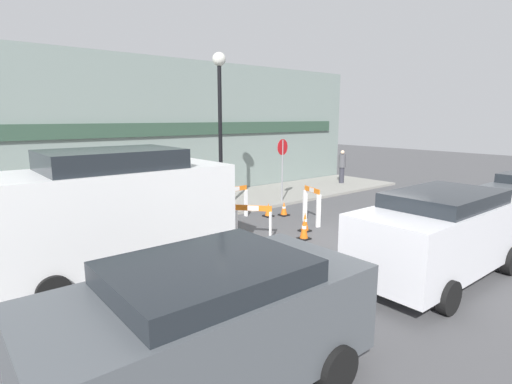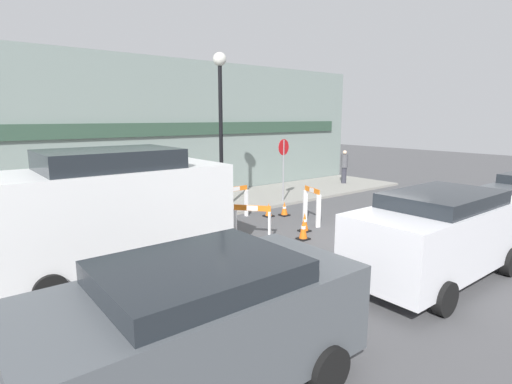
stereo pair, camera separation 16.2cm
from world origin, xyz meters
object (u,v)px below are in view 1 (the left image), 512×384
object	(u,v)px
person_worker	(196,198)
parked_car_0	(209,321)
stop_sign	(282,160)
work_van	(114,207)
streetlamp_post	(220,111)
parked_car_1	(442,230)
person_pedestrian	(342,165)

from	to	relation	value
person_worker	parked_car_0	xyz separation A→B (m)	(-3.81, -6.69, 0.09)
stop_sign	work_van	xyz separation A→B (m)	(-7.40, -2.76, -0.26)
streetlamp_post	parked_car_1	bearing A→B (deg)	-88.12
person_pedestrian	parked_car_1	world-z (taller)	parked_car_1
stop_sign	person_worker	distance (m)	4.32
parked_car_1	streetlamp_post	bearing A→B (deg)	91.88
parked_car_1	person_worker	bearing A→B (deg)	104.60
streetlamp_post	person_worker	size ratio (longest dim) A/B	3.22
parked_car_1	parked_car_0	bearing A→B (deg)	-180.00
stop_sign	parked_car_1	xyz separation A→B (m)	(-2.45, -7.35, -0.65)
parked_car_1	work_van	size ratio (longest dim) A/B	0.92
person_pedestrian	parked_car_0	bearing A→B (deg)	15.52
person_worker	parked_car_1	bearing A→B (deg)	-31.33
person_worker	work_van	distance (m)	3.87
stop_sign	work_van	bearing A→B (deg)	10.55
stop_sign	streetlamp_post	bearing A→B (deg)	-13.28
person_worker	work_van	world-z (taller)	work_van
parked_car_0	work_van	xyz separation A→B (m)	(0.60, 4.59, 0.46)
streetlamp_post	work_van	bearing A→B (deg)	-148.19
person_pedestrian	parked_car_0	distance (m)	15.70
person_worker	parked_car_1	world-z (taller)	parked_car_1
person_worker	parked_car_0	bearing A→B (deg)	-75.61
person_pedestrian	parked_car_0	size ratio (longest dim) A/B	0.41
parked_car_0	parked_car_1	size ratio (longest dim) A/B	0.89
work_van	parked_car_1	bearing A→B (deg)	-42.84
person_pedestrian	parked_car_1	xyz separation A→B (m)	(-7.58, -8.61, 0.07)
stop_sign	parked_car_1	size ratio (longest dim) A/B	0.53
person_pedestrian	work_van	xyz separation A→B (m)	(-12.53, -4.01, 0.46)
parked_car_0	parked_car_1	xyz separation A→B (m)	(5.56, 0.00, 0.07)
stop_sign	work_van	world-z (taller)	work_van
person_worker	person_pedestrian	size ratio (longest dim) A/B	1.02
streetlamp_post	parked_car_0	distance (m)	9.53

